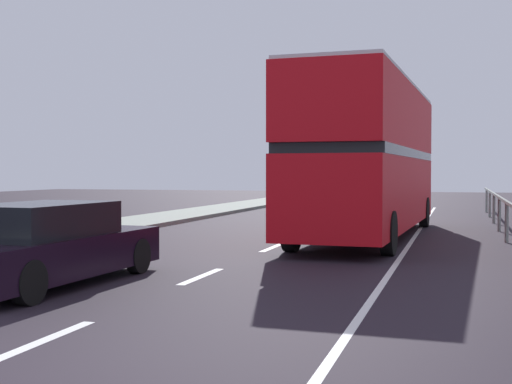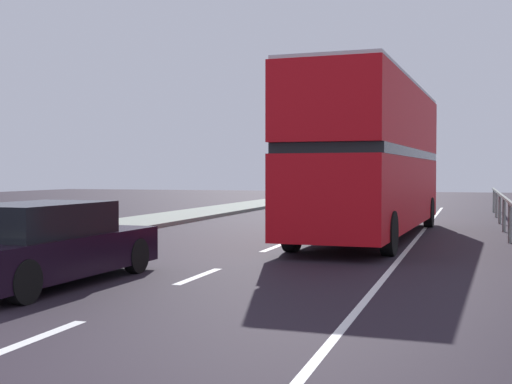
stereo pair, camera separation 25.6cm
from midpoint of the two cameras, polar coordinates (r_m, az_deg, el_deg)
lane_paint_markings at (r=14.26m, az=6.20°, el=-5.83°), size 3.32×46.00×0.01m
double_decker_bus_red at (r=19.81m, az=8.98°, el=2.97°), size 2.95×11.47×4.32m
hatchback_car_near at (r=11.91m, az=-17.45°, el=-4.23°), size 1.92×4.65×1.36m
sedan_car_ahead at (r=32.10m, az=5.01°, el=-0.47°), size 1.93×4.57×1.36m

